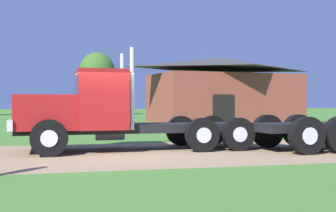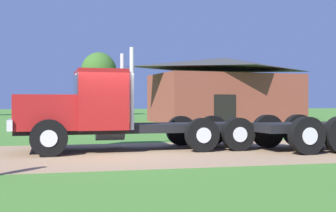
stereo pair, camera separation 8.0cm
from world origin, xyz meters
name	(u,v)px [view 1 (the left image)]	position (x,y,z in m)	size (l,w,h in m)	color
ground_plane	(113,154)	(0.00, 0.00, 0.00)	(200.00, 200.00, 0.00)	#41742A
dirt_track	(113,154)	(0.00, 0.00, 0.00)	(120.00, 6.74, 0.01)	#967756
truck_foreground_white	(103,114)	(-0.21, 0.97, 1.23)	(8.22, 2.91, 3.31)	black
shed_building	(224,91)	(11.65, 21.39, 2.57)	(12.90, 8.41, 5.35)	brown
tree_right	(97,72)	(2.75, 43.17, 5.50)	(4.52, 4.52, 8.00)	#513823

